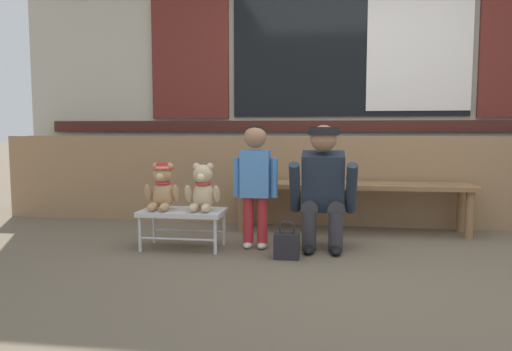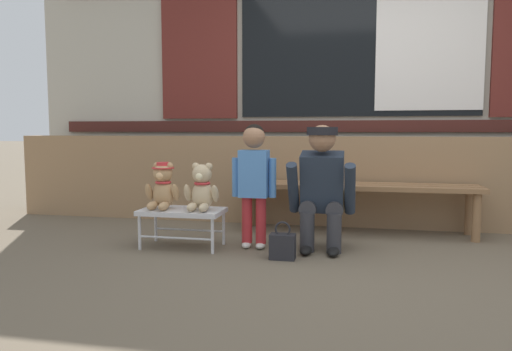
# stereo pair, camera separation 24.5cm
# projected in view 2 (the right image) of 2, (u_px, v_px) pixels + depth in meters

# --- Properties ---
(ground_plane) EXTENTS (60.00, 60.00, 0.00)m
(ground_plane) POSITION_uv_depth(u_px,v_px,m) (351.00, 266.00, 3.27)
(ground_plane) COLOR brown
(brick_low_wall) EXTENTS (6.98, 0.25, 0.85)m
(brick_low_wall) POSITION_uv_depth(u_px,v_px,m) (355.00, 181.00, 4.62)
(brick_low_wall) COLOR #997551
(brick_low_wall) RESTS_ON ground
(shop_facade) EXTENTS (7.12, 0.26, 3.71)m
(shop_facade) POSITION_uv_depth(u_px,v_px,m) (358.00, 38.00, 4.99)
(shop_facade) COLOR #B7B2A3
(shop_facade) RESTS_ON ground
(wooden_bench_long) EXTENTS (2.10, 0.40, 0.44)m
(wooden_bench_long) POSITION_uv_depth(u_px,v_px,m) (356.00, 191.00, 4.27)
(wooden_bench_long) COLOR #8E6642
(wooden_bench_long) RESTS_ON ground
(small_display_bench) EXTENTS (0.64, 0.36, 0.30)m
(small_display_bench) POSITION_uv_depth(u_px,v_px,m) (182.00, 213.00, 3.76)
(small_display_bench) COLOR silver
(small_display_bench) RESTS_ON ground
(teddy_bear_with_hat) EXTENTS (0.28, 0.27, 0.36)m
(teddy_bear_with_hat) POSITION_uv_depth(u_px,v_px,m) (163.00, 187.00, 3.78)
(teddy_bear_with_hat) COLOR tan
(teddy_bear_with_hat) RESTS_ON small_display_bench
(teddy_bear_plain) EXTENTS (0.28, 0.26, 0.36)m
(teddy_bear_plain) POSITION_uv_depth(u_px,v_px,m) (202.00, 189.00, 3.71)
(teddy_bear_plain) COLOR #CCB289
(teddy_bear_plain) RESTS_ON small_display_bench
(child_standing) EXTENTS (0.35, 0.18, 0.96)m
(child_standing) POSITION_uv_depth(u_px,v_px,m) (254.00, 172.00, 3.71)
(child_standing) COLOR #B7282D
(child_standing) RESTS_ON ground
(adult_crouching) EXTENTS (0.50, 0.49, 0.95)m
(adult_crouching) POSITION_uv_depth(u_px,v_px,m) (323.00, 187.00, 3.66)
(adult_crouching) COLOR #333338
(adult_crouching) RESTS_ON ground
(handbag_on_ground) EXTENTS (0.18, 0.11, 0.27)m
(handbag_on_ground) POSITION_uv_depth(u_px,v_px,m) (283.00, 246.00, 3.43)
(handbag_on_ground) COLOR #232328
(handbag_on_ground) RESTS_ON ground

